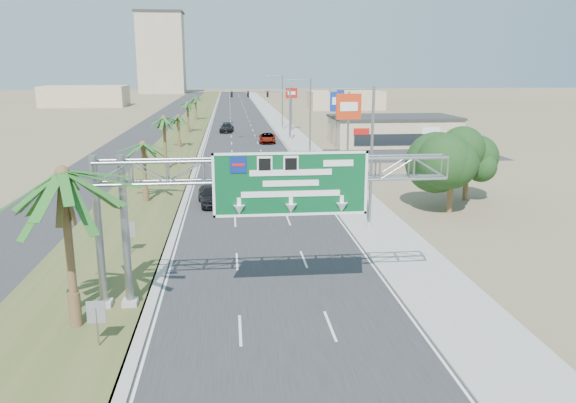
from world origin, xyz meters
The scene contains 30 objects.
road centered at (0.00, 110.00, 0.01)m, with size 12.00×300.00×0.02m, color #28282B.
sidewalk_right centered at (8.50, 110.00, 0.05)m, with size 4.00×300.00×0.10m, color #9E9B93.
median_grass centered at (-10.00, 110.00, 0.06)m, with size 7.00×300.00×0.12m, color #405224.
opposing_road centered at (-17.00, 110.00, 0.01)m, with size 8.00×300.00×0.02m, color #28282B.
sign_gantry centered at (-1.06, 9.93, 6.06)m, with size 16.75×1.24×7.50m.
palm_near centered at (-9.20, 8.00, 6.93)m, with size 5.70×5.70×8.35m.
palm_row_b centered at (-9.50, 32.00, 4.90)m, with size 3.99×3.99×5.95m.
palm_row_c centered at (-9.50, 48.00, 5.66)m, with size 3.99×3.99×6.75m.
palm_row_d centered at (-9.50, 66.00, 4.42)m, with size 3.99×3.99×5.45m.
palm_row_e centered at (-9.50, 85.00, 5.09)m, with size 3.99×3.99×6.15m.
palm_row_f centered at (-9.50, 110.00, 4.71)m, with size 3.99×3.99×5.75m.
streetlight_near centered at (7.30, 22.00, 4.69)m, with size 3.27×0.44×10.00m.
streetlight_mid centered at (7.30, 52.00, 4.69)m, with size 3.27×0.44×10.00m.
streetlight_far centered at (7.30, 88.00, 4.69)m, with size 3.27×0.44×10.00m.
signal_mast centered at (5.17, 71.97, 4.85)m, with size 10.28×0.71×8.00m.
store_building centered at (22.00, 66.00, 2.00)m, with size 18.00×10.00×4.00m, color tan.
oak_near centered at (15.00, 26.00, 4.53)m, with size 4.50×4.50×6.80m.
oak_far centered at (18.00, 30.00, 3.82)m, with size 3.50×3.50×5.60m.
median_signback_a centered at (-7.80, 6.00, 1.45)m, with size 0.75×0.08×2.08m.
median_signback_b centered at (-8.50, 18.00, 1.45)m, with size 0.75×0.08×2.08m.
tower_distant centered at (-32.00, 250.00, 17.50)m, with size 20.00×16.00×35.00m, color tan.
building_distant_left centered at (-45.00, 160.00, 3.00)m, with size 24.00×14.00×6.00m, color tan.
building_distant_right centered at (30.00, 140.00, 2.50)m, with size 20.00×12.00×5.00m, color tan.
car_left_lane centered at (-3.92, 30.45, 0.84)m, with size 1.99×4.94×1.68m, color black.
car_mid_lane centered at (1.50, 49.30, 0.79)m, with size 1.67×4.79×1.58m, color maroon.
car_right_lane centered at (3.47, 69.97, 0.74)m, with size 2.44×5.29×1.47m, color gray.
car_far centered at (-2.75, 85.27, 0.78)m, with size 2.19×5.38×1.56m, color black.
pole_sign_red_near centered at (9.00, 37.02, 7.13)m, with size 2.41×0.41×9.06m.
pole_sign_blue centered at (12.97, 63.52, 6.30)m, with size 2.02×0.52×8.38m.
pole_sign_red_far centered at (9.00, 86.31, 6.22)m, with size 2.16×1.08×7.90m.
Camera 1 is at (-2.25, -15.70, 11.22)m, focal length 35.00 mm.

